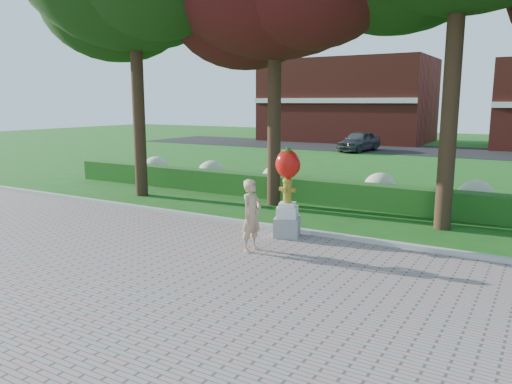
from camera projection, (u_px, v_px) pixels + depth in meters
The scene contains 10 objects.
ground at pixel (221, 263), 10.68m from camera, with size 100.00×100.00×0.00m, color #175515.
walkway at pixel (65, 336), 7.29m from camera, with size 40.00×14.00×0.04m, color gray.
curb at pixel (285, 229), 13.20m from camera, with size 40.00×0.18×0.15m, color #ADADA5.
lawn_hedge at pixel (341, 194), 16.52m from camera, with size 24.00×0.70×0.80m, color #194513.
hydrangea_row at pixel (368, 186), 17.06m from camera, with size 20.10×1.10×0.99m.
street at pixel (453, 152), 34.35m from camera, with size 50.00×8.00×0.02m, color black.
building_left at pixel (347, 101), 43.83m from camera, with size 14.00×8.00×7.00m, color maroon.
hydrant_sculpture at pixel (287, 190), 12.42m from camera, with size 0.77×0.77×2.26m.
woman at pixel (252, 216), 11.26m from camera, with size 0.60×0.40×1.65m, color tan.
parked_car at pixel (359, 141), 34.55m from camera, with size 1.64×4.08×1.39m, color #3C3D43.
Camera 1 is at (5.88, -8.41, 3.40)m, focal length 35.00 mm.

